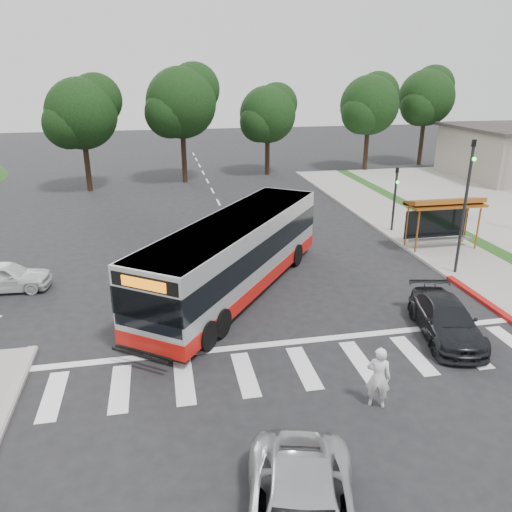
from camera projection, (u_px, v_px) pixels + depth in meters
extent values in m
plane|color=black|center=(271.00, 304.00, 21.35)|extent=(140.00, 140.00, 0.00)
cube|color=gray|center=(416.00, 232.00, 30.69)|extent=(4.00, 40.00, 0.12)
cube|color=#9E9991|center=(386.00, 234.00, 30.32)|extent=(0.30, 40.00, 0.15)
cube|color=maroon|center=(488.00, 304.00, 21.13)|extent=(0.32, 6.00, 0.15)
cube|color=silver|center=(304.00, 367.00, 16.75)|extent=(18.00, 2.60, 0.01)
cylinder|color=#975119|center=(417.00, 233.00, 26.60)|extent=(0.10, 0.10, 2.30)
cylinder|color=#975119|center=(478.00, 229.00, 27.25)|extent=(0.10, 0.10, 2.30)
cylinder|color=#975119|center=(407.00, 226.00, 27.70)|extent=(0.10, 0.10, 2.30)
cylinder|color=#975119|center=(465.00, 223.00, 28.36)|extent=(0.10, 0.10, 2.30)
cube|color=#975119|center=(445.00, 204.00, 27.02)|extent=(4.20, 1.60, 0.12)
cube|color=#975119|center=(445.00, 202.00, 27.02)|extent=(4.20, 1.32, 0.51)
cube|color=black|center=(436.00, 223.00, 28.01)|extent=(3.80, 0.06, 1.60)
cube|color=gray|center=(440.00, 239.00, 27.72)|extent=(3.60, 0.40, 0.08)
cylinder|color=black|center=(464.00, 210.00, 23.35)|extent=(0.14, 0.14, 6.50)
imported|color=black|center=(473.00, 151.00, 22.39)|extent=(0.16, 0.20, 1.00)
sphere|color=#19E533|center=(474.00, 159.00, 22.35)|extent=(0.18, 0.18, 0.18)
cylinder|color=black|center=(394.00, 200.00, 30.22)|extent=(0.14, 0.14, 4.00)
imported|color=black|center=(397.00, 176.00, 29.70)|extent=(0.16, 0.20, 1.00)
sphere|color=#19E533|center=(398.00, 182.00, 29.66)|extent=(0.18, 0.18, 0.18)
cylinder|color=black|center=(366.00, 147.00, 49.22)|extent=(0.44, 0.44, 4.40)
sphere|color=black|center=(369.00, 105.00, 47.83)|extent=(5.60, 5.60, 5.60)
sphere|color=black|center=(377.00, 94.00, 48.46)|extent=(4.20, 4.20, 4.20)
sphere|color=black|center=(362.00, 113.00, 47.25)|extent=(3.92, 3.92, 3.92)
cylinder|color=black|center=(421.00, 142.00, 52.29)|extent=(0.44, 0.44, 4.84)
sphere|color=black|center=(426.00, 98.00, 50.76)|extent=(5.60, 5.60, 5.60)
sphere|color=black|center=(433.00, 86.00, 51.36)|extent=(4.20, 4.20, 4.20)
sphere|color=black|center=(420.00, 106.00, 50.21)|extent=(3.92, 3.92, 3.92)
cylinder|color=black|center=(184.00, 155.00, 44.05)|extent=(0.44, 0.44, 4.84)
sphere|color=black|center=(181.00, 103.00, 42.52)|extent=(6.00, 6.00, 6.00)
sphere|color=black|center=(194.00, 89.00, 43.19)|extent=(4.50, 4.50, 4.50)
sphere|color=black|center=(170.00, 113.00, 41.91)|extent=(4.20, 4.20, 4.20)
cylinder|color=black|center=(267.00, 154.00, 47.51)|extent=(0.44, 0.44, 3.96)
sphere|color=black|center=(268.00, 115.00, 46.25)|extent=(5.20, 5.20, 5.20)
sphere|color=black|center=(277.00, 104.00, 46.85)|extent=(3.90, 3.90, 3.90)
sphere|color=black|center=(259.00, 122.00, 45.71)|extent=(3.64, 3.64, 3.64)
cylinder|color=black|center=(87.00, 164.00, 40.83)|extent=(0.44, 0.44, 4.40)
sphere|color=black|center=(81.00, 114.00, 39.44)|extent=(5.60, 5.60, 5.60)
sphere|color=black|center=(96.00, 100.00, 40.07)|extent=(4.20, 4.20, 4.20)
sphere|color=black|center=(68.00, 124.00, 38.86)|extent=(3.92, 3.92, 3.92)
imported|color=silver|center=(378.00, 377.00, 14.52)|extent=(0.85, 0.74, 1.96)
imported|color=black|center=(446.00, 319.00, 18.56)|extent=(2.83, 4.96, 1.35)
imported|color=silver|center=(5.00, 276.00, 22.45)|extent=(4.04, 1.84, 1.35)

